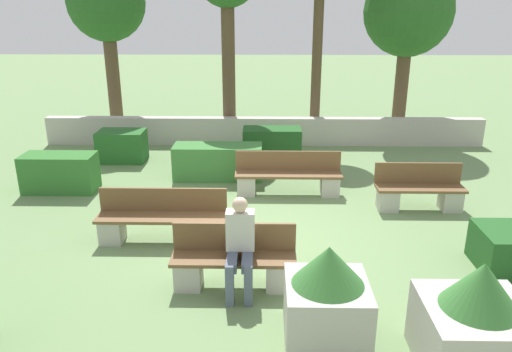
# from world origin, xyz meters

# --- Properties ---
(ground_plane) EXTENTS (60.00, 60.00, 0.00)m
(ground_plane) POSITION_xyz_m (0.00, 0.00, 0.00)
(ground_plane) COLOR #6B8956
(perimeter_wall) EXTENTS (11.89, 0.30, 0.75)m
(perimeter_wall) POSITION_xyz_m (0.00, 5.70, 0.37)
(perimeter_wall) COLOR #B7B2A8
(perimeter_wall) RESTS_ON ground_plane
(bench_front) EXTENTS (1.71, 0.48, 0.85)m
(bench_front) POSITION_xyz_m (-0.38, -1.53, 0.32)
(bench_front) COLOR brown
(bench_front) RESTS_ON ground_plane
(bench_left_side) EXTENTS (2.16, 0.48, 0.85)m
(bench_left_side) POSITION_xyz_m (0.51, 1.99, 0.34)
(bench_left_side) COLOR brown
(bench_left_side) RESTS_ON ground_plane
(bench_right_side) EXTENTS (2.10, 0.48, 0.85)m
(bench_right_side) POSITION_xyz_m (-1.64, -0.18, 0.34)
(bench_right_side) COLOR brown
(bench_right_side) RESTS_ON ground_plane
(bench_back) EXTENTS (1.64, 0.48, 0.85)m
(bench_back) POSITION_xyz_m (2.96, 1.25, 0.32)
(bench_back) COLOR brown
(bench_back) RESTS_ON ground_plane
(person_seated_man) EXTENTS (0.38, 0.64, 1.33)m
(person_seated_man) POSITION_xyz_m (-0.29, -1.67, 0.73)
(person_seated_man) COLOR #515B70
(person_seated_man) RESTS_ON ground_plane
(hedge_block_mid_left) EXTENTS (1.40, 0.65, 0.84)m
(hedge_block_mid_left) POSITION_xyz_m (0.21, 4.14, 0.42)
(hedge_block_mid_left) COLOR #235623
(hedge_block_mid_left) RESTS_ON ground_plane
(hedge_block_mid_right) EXTENTS (1.94, 0.69, 0.76)m
(hedge_block_mid_right) POSITION_xyz_m (-1.00, 2.92, 0.38)
(hedge_block_mid_right) COLOR #3D7A38
(hedge_block_mid_right) RESTS_ON ground_plane
(hedge_block_far_left) EXTENTS (1.47, 0.66, 0.78)m
(hedge_block_far_left) POSITION_xyz_m (-4.20, 2.08, 0.39)
(hedge_block_far_left) COLOR #33702D
(hedge_block_far_left) RESTS_ON ground_plane
(hedge_block_far_right) EXTENTS (1.13, 0.75, 0.75)m
(hedge_block_far_right) POSITION_xyz_m (-3.48, 4.16, 0.38)
(hedge_block_far_right) COLOR #286028
(hedge_block_far_right) RESTS_ON ground_plane
(planter_corner_left) EXTENTS (0.94, 0.94, 1.20)m
(planter_corner_left) POSITION_xyz_m (0.75, -2.69, 0.57)
(planter_corner_left) COLOR #B7B2A8
(planter_corner_left) RESTS_ON ground_plane
(planter_corner_right) EXTENTS (1.09, 1.09, 1.28)m
(planter_corner_right) POSITION_xyz_m (2.24, -3.15, 0.55)
(planter_corner_right) COLOR #B7B2A8
(planter_corner_right) RESTS_ON ground_plane
(tree_leftmost) EXTENTS (2.15, 2.15, 4.79)m
(tree_leftmost) POSITION_xyz_m (-4.37, 6.90, 3.63)
(tree_leftmost) COLOR brown
(tree_leftmost) RESTS_ON ground_plane
(tree_rightmost) EXTENTS (2.41, 2.41, 4.68)m
(tree_rightmost) POSITION_xyz_m (3.89, 6.63, 3.42)
(tree_rightmost) COLOR brown
(tree_rightmost) RESTS_ON ground_plane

